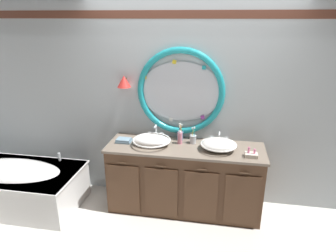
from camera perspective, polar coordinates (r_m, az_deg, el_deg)
The scene contains 13 objects.
ground_plane at distance 3.78m, azimuth 2.49°, elevation -17.33°, with size 14.00×14.00×0.00m, color silver.
back_wall_assembly at distance 3.72m, azimuth 3.88°, elevation 4.71°, with size 6.40×0.26×2.60m.
vanity_counter at distance 3.76m, azimuth 3.07°, elevation -9.78°, with size 1.87×0.62×0.85m.
bathtub at distance 4.36m, azimuth -27.22°, elevation -9.62°, with size 1.70×0.87×0.59m.
sink_basin_left at distance 3.59m, azimuth -3.12°, elevation -2.72°, with size 0.46×0.46×0.12m.
sink_basin_right at distance 3.50m, azimuth 9.60°, elevation -3.50°, with size 0.42×0.42×0.13m.
faucet_set_left at distance 3.80m, azimuth -2.32°, elevation -1.31°, with size 0.20×0.11×0.18m.
faucet_set_right at distance 3.72m, azimuth 9.66°, elevation -2.25°, with size 0.23×0.12×0.14m.
toothbrush_holder_left at distance 3.74m, azimuth 2.31°, elevation -1.73°, with size 0.09×0.09×0.21m.
toothbrush_holder_right at distance 3.65m, azimuth 4.78°, elevation -2.43°, with size 0.08×0.08×0.22m.
soap_dispenser at distance 3.62m, azimuth 2.29°, elevation -2.24°, with size 0.06×0.07×0.17m.
folded_hand_towel at distance 3.72m, azimuth -8.40°, elevation -2.73°, with size 0.18×0.14×0.04m.
toiletry_basket at distance 3.42m, azimuth 15.53°, elevation -5.27°, with size 0.14×0.10×0.12m.
Camera 1 is at (0.37, -2.98, 2.30)m, focal length 32.08 mm.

